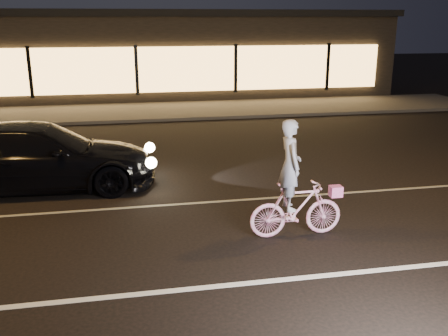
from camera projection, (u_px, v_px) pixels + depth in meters
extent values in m
plane|color=black|center=(163.00, 247.00, 8.64)|extent=(90.00, 90.00, 0.00)
cube|color=silver|center=(171.00, 291.00, 7.23)|extent=(60.00, 0.12, 0.01)
cube|color=gray|center=(156.00, 206.00, 10.52)|extent=(60.00, 0.10, 0.01)
cube|color=#383533|center=(140.00, 112.00, 20.85)|extent=(30.00, 4.00, 0.12)
cube|color=black|center=(134.00, 55.00, 25.93)|extent=(25.00, 8.00, 4.00)
cube|color=black|center=(132.00, 13.00, 25.34)|extent=(25.40, 8.40, 0.30)
cube|color=#EBA752|center=(137.00, 70.00, 22.19)|extent=(23.00, 0.15, 2.00)
cube|color=black|center=(30.00, 72.00, 21.29)|extent=(0.15, 0.08, 2.20)
cube|color=black|center=(137.00, 70.00, 22.11)|extent=(0.15, 0.08, 2.20)
cube|color=black|center=(236.00, 68.00, 22.94)|extent=(0.15, 0.08, 2.20)
cube|color=black|center=(328.00, 67.00, 23.76)|extent=(0.15, 0.08, 2.20)
imported|color=#E13988|center=(296.00, 209.00, 8.94)|extent=(1.71, 0.48, 1.03)
imported|color=white|center=(290.00, 165.00, 8.67)|extent=(0.39, 0.59, 1.62)
cube|color=#E33E9B|center=(336.00, 191.00, 8.99)|extent=(0.22, 0.18, 0.20)
imported|color=black|center=(39.00, 157.00, 11.40)|extent=(5.32, 2.29, 1.53)
sphere|color=#FFF2BF|center=(150.00, 148.00, 12.47)|extent=(0.25, 0.25, 0.25)
sphere|color=#FFF2BF|center=(151.00, 163.00, 11.15)|extent=(0.25, 0.25, 0.25)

